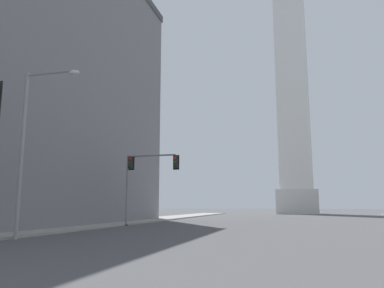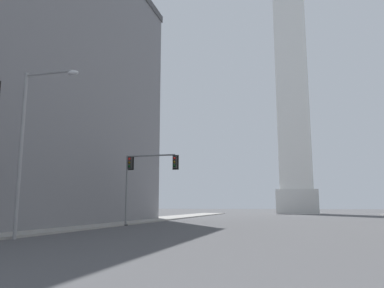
% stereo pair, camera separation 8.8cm
% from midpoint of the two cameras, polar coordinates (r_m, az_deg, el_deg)
% --- Properties ---
extents(sidewalk_left, '(5.00, 100.28, 0.15)m').
position_cam_midpoint_polar(sidewalk_left, '(36.68, -13.18, -11.79)').
color(sidewalk_left, gray).
rests_on(sidewalk_left, ground_plane).
extents(obelisk, '(8.70, 8.70, 72.73)m').
position_cam_midpoint_polar(obelisk, '(92.06, 14.82, 12.16)').
color(obelisk, silver).
rests_on(obelisk, ground_plane).
extents(traffic_light_mid_left, '(5.11, 0.50, 6.37)m').
position_cam_midpoint_polar(traffic_light_mid_left, '(34.34, -7.35, -4.14)').
color(traffic_light_mid_left, slate).
rests_on(traffic_light_mid_left, ground_plane).
extents(street_lamp, '(3.45, 0.36, 9.28)m').
position_cam_midpoint_polar(street_lamp, '(22.55, -23.37, 1.32)').
color(street_lamp, gray).
rests_on(street_lamp, ground_plane).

